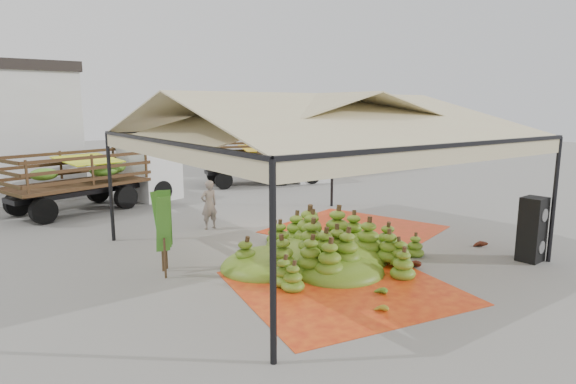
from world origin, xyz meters
TOP-DOWN VIEW (x-y plane):
  - ground at (0.00, 0.00)m, footprint 90.00×90.00m
  - canopy_tent at (0.00, 0.00)m, footprint 8.10×8.10m
  - building_tan at (10.00, 13.00)m, footprint 6.30×5.30m
  - tarp_left at (-1.17, -2.38)m, footprint 4.84×4.68m
  - tarp_right at (2.32, 0.95)m, footprint 5.29×5.43m
  - banana_heap at (-0.25, -0.74)m, footprint 6.00×5.27m
  - hand_yellow_a at (-0.41, -1.13)m, footprint 0.46×0.38m
  - hand_yellow_b at (-1.46, -3.70)m, footprint 0.43×0.38m
  - hand_red_a at (0.92, -2.43)m, footprint 0.56×0.49m
  - hand_red_b at (3.70, -2.38)m, footprint 0.59×0.56m
  - hand_green at (-0.87, -3.10)m, footprint 0.43×0.36m
  - hanging_bunches at (2.28, 1.22)m, footprint 3.24×0.24m
  - speaker_stack at (3.70, -3.70)m, footprint 0.60×0.54m
  - banana_leaves at (-3.70, 0.68)m, footprint 0.96×1.36m
  - vendor at (-1.24, 3.60)m, footprint 0.57×0.40m
  - truck_left at (-2.89, 8.87)m, footprint 6.57×3.78m
  - truck_right at (5.19, 9.84)m, footprint 6.21×3.44m

SIDE VIEW (x-z plane):
  - ground at x=0.00m, z-range 0.00..0.00m
  - banana_leaves at x=-3.70m, z-range -1.85..1.85m
  - tarp_left at x=-1.17m, z-range 0.00..0.01m
  - tarp_right at x=2.32m, z-range 0.00..0.01m
  - hand_yellow_b at x=-1.46m, z-range 0.00..0.17m
  - hand_green at x=-0.87m, z-range 0.00..0.19m
  - hand_yellow_a at x=-0.41m, z-range 0.00..0.20m
  - hand_red_b at x=3.70m, z-range 0.00..0.21m
  - hand_red_a at x=0.92m, z-range 0.00..0.23m
  - banana_heap at x=-0.25m, z-range 0.00..1.13m
  - vendor at x=-1.24m, z-range 0.00..1.50m
  - speaker_stack at x=3.70m, z-range 0.00..1.56m
  - truck_right at x=5.19m, z-range 0.24..2.26m
  - truck_left at x=-2.89m, z-range 0.25..2.39m
  - building_tan at x=10.00m, z-range 0.02..4.12m
  - hanging_bunches at x=2.28m, z-range 2.52..2.72m
  - canopy_tent at x=0.00m, z-range 1.30..5.30m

